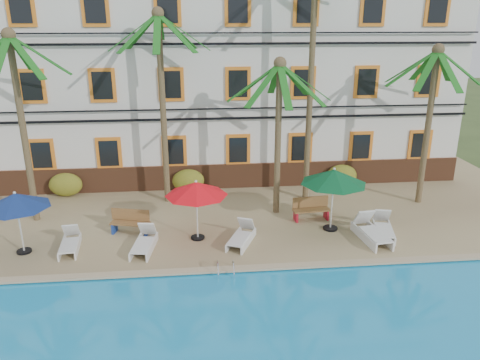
{
  "coord_description": "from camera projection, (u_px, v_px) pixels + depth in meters",
  "views": [
    {
      "loc": [
        -0.54,
        -14.36,
        8.04
      ],
      "look_at": [
        1.2,
        3.0,
        2.0
      ],
      "focal_mm": 35.0,
      "sensor_mm": 36.0,
      "label": 1
    }
  ],
  "objects": [
    {
      "name": "palm_b",
      "position": [
        162.0,
        83.0,
        19.37
      ],
      "size": [
        4.1,
        4.1,
        8.25
      ],
      "color": "brown",
      "rests_on": "pool_deck"
    },
    {
      "name": "lounger_e",
      "position": [
        371.0,
        232.0,
        17.31
      ],
      "size": [
        0.96,
        2.12,
        0.97
      ],
      "color": "silver",
      "rests_on": "pool_deck"
    },
    {
      "name": "hotel_building",
      "position": [
        203.0,
        74.0,
        23.81
      ],
      "size": [
        25.4,
        6.44,
        10.22
      ],
      "color": "silver",
      "rests_on": "pool_deck"
    },
    {
      "name": "palm_c",
      "position": [
        279.0,
        114.0,
        18.53
      ],
      "size": [
        4.1,
        4.1,
        6.42
      ],
      "color": "brown",
      "rests_on": "pool_deck"
    },
    {
      "name": "lounger_b",
      "position": [
        70.0,
        243.0,
        16.58
      ],
      "size": [
        0.77,
        1.74,
        0.8
      ],
      "color": "silver",
      "rests_on": "pool_deck"
    },
    {
      "name": "ground",
      "position": [
        214.0,
        264.0,
        16.19
      ],
      "size": [
        100.0,
        100.0,
        0.0
      ],
      "primitive_type": "plane",
      "color": "#384C23",
      "rests_on": "ground"
    },
    {
      "name": "bench_left",
      "position": [
        131.0,
        221.0,
        17.82
      ],
      "size": [
        1.57,
        0.84,
        0.93
      ],
      "color": "olive",
      "rests_on": "pool_deck"
    },
    {
      "name": "pool_coping",
      "position": [
        215.0,
        270.0,
        15.25
      ],
      "size": [
        30.0,
        0.35,
        0.06
      ],
      "primitive_type": "cube",
      "color": "tan",
      "rests_on": "pool_deck"
    },
    {
      "name": "palm_d",
      "position": [
        312.0,
        54.0,
        19.3
      ],
      "size": [
        4.1,
        4.1,
        10.3
      ],
      "color": "brown",
      "rests_on": "pool_deck"
    },
    {
      "name": "shrub_mid",
      "position": [
        188.0,
        181.0,
        22.05
      ],
      "size": [
        1.5,
        0.9,
        1.1
      ],
      "primitive_type": "ellipsoid",
      "color": "#2D5418",
      "rests_on": "pool_deck"
    },
    {
      "name": "bench_right",
      "position": [
        311.0,
        208.0,
        19.04
      ],
      "size": [
        1.53,
        0.6,
        0.93
      ],
      "color": "olive",
      "rests_on": "pool_deck"
    },
    {
      "name": "lounger_c",
      "position": [
        144.0,
        242.0,
        16.57
      ],
      "size": [
        0.89,
        1.87,
        0.85
      ],
      "color": "silver",
      "rests_on": "pool_deck"
    },
    {
      "name": "pool_ladder",
      "position": [
        226.0,
        272.0,
        15.19
      ],
      "size": [
        0.54,
        0.74,
        0.74
      ],
      "color": "silver",
      "rests_on": "ground"
    },
    {
      "name": "lounger_f",
      "position": [
        383.0,
        228.0,
        17.73
      ],
      "size": [
        1.07,
        1.92,
        0.86
      ],
      "color": "silver",
      "rests_on": "pool_deck"
    },
    {
      "name": "palm_a",
      "position": [
        19.0,
        102.0,
        17.56
      ],
      "size": [
        4.1,
        4.1,
        7.5
      ],
      "color": "brown",
      "rests_on": "pool_deck"
    },
    {
      "name": "shrub_right",
      "position": [
        342.0,
        176.0,
        22.75
      ],
      "size": [
        1.5,
        0.9,
        1.1
      ],
      "primitive_type": "ellipsoid",
      "color": "#2D5418",
      "rests_on": "pool_deck"
    },
    {
      "name": "umbrella_blue",
      "position": [
        16.0,
        201.0,
        15.83
      ],
      "size": [
        2.28,
        2.28,
        2.29
      ],
      "color": "black",
      "rests_on": "pool_deck"
    },
    {
      "name": "umbrella_green",
      "position": [
        334.0,
        177.0,
        17.56
      ],
      "size": [
        2.52,
        2.52,
        2.52
      ],
      "color": "black",
      "rests_on": "pool_deck"
    },
    {
      "name": "pool_deck",
      "position": [
        209.0,
        206.0,
        20.85
      ],
      "size": [
        30.0,
        12.0,
        0.25
      ],
      "primitive_type": "cube",
      "color": "tan",
      "rests_on": "ground"
    },
    {
      "name": "palm_e",
      "position": [
        431.0,
        103.0,
        19.53
      ],
      "size": [
        4.1,
        4.1,
        6.85
      ],
      "color": "brown",
      "rests_on": "pool_deck"
    },
    {
      "name": "umbrella_red",
      "position": [
        196.0,
        189.0,
        16.85
      ],
      "size": [
        2.31,
        2.31,
        2.31
      ],
      "color": "black",
      "rests_on": "pool_deck"
    },
    {
      "name": "lounger_d",
      "position": [
        242.0,
        236.0,
        17.06
      ],
      "size": [
        1.29,
        1.86,
        0.83
      ],
      "color": "silver",
      "rests_on": "pool_deck"
    },
    {
      "name": "shrub_left",
      "position": [
        66.0,
        185.0,
        21.52
      ],
      "size": [
        1.5,
        0.9,
        1.1
      ],
      "primitive_type": "ellipsoid",
      "color": "#2D5418",
      "rests_on": "pool_deck"
    }
  ]
}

